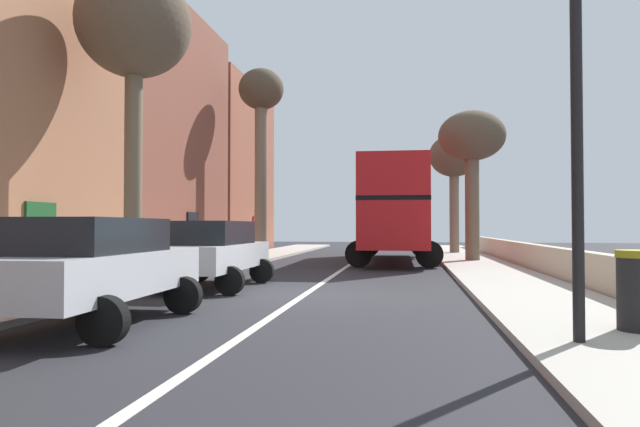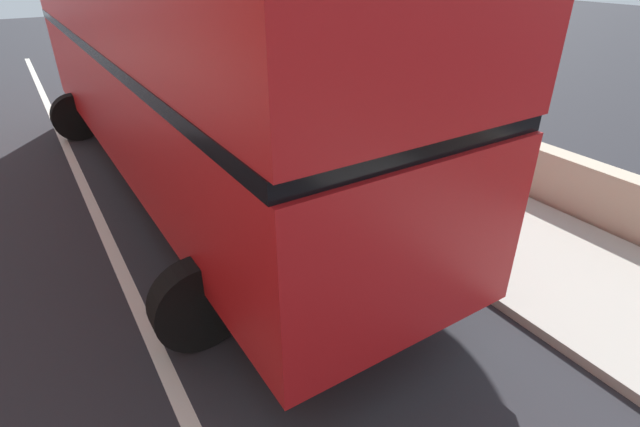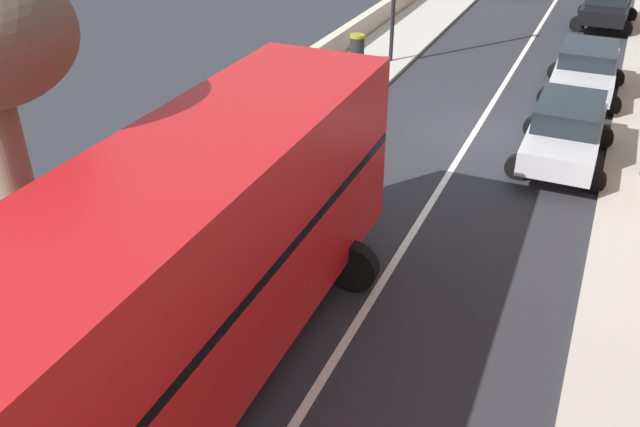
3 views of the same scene
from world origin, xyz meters
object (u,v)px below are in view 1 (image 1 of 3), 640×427
at_px(double_decker_bus, 394,207).
at_px(litter_bin_right, 638,290).
at_px(street_tree_left_0, 134,30).
at_px(parked_car_silver_left_1, 90,265).
at_px(lamppost_right, 576,39).
at_px(street_tree_right_3, 454,159).
at_px(parked_car_silver_left_2, 212,250).
at_px(street_tree_right_1, 472,142).
at_px(street_tree_left_6, 261,109).

height_order(double_decker_bus, litter_bin_right, double_decker_bus).
bearing_deg(street_tree_left_0, parked_car_silver_left_1, -68.38).
bearing_deg(double_decker_bus, lamppost_right, -81.40).
xyz_separation_m(double_decker_bus, street_tree_right_3, (3.06, 6.26, 2.78)).
xyz_separation_m(parked_car_silver_left_2, street_tree_right_1, (7.43, 10.74, 4.11)).
bearing_deg(lamppost_right, street_tree_left_6, 115.88).
bearing_deg(parked_car_silver_left_1, street_tree_right_3, 72.36).
relative_size(street_tree_left_6, litter_bin_right, 8.23).
height_order(parked_car_silver_left_1, street_tree_right_3, street_tree_right_3).
bearing_deg(parked_car_silver_left_2, street_tree_right_3, 67.50).
distance_m(street_tree_left_0, street_tree_right_1, 14.36).
distance_m(street_tree_left_6, litter_bin_right, 20.96).
distance_m(street_tree_right_1, litter_bin_right, 16.40).
xyz_separation_m(street_tree_right_1, lamppost_right, (-0.63, -16.68, -1.24)).
bearing_deg(parked_car_silver_left_1, street_tree_right_1, 65.16).
relative_size(double_decker_bus, street_tree_right_1, 1.81).
distance_m(double_decker_bus, lamppost_right, 17.46).
height_order(double_decker_bus, street_tree_right_1, street_tree_right_1).
bearing_deg(litter_bin_right, street_tree_right_1, 91.35).
bearing_deg(street_tree_right_3, litter_bin_right, -88.62).
bearing_deg(lamppost_right, street_tree_right_1, 87.84).
bearing_deg(street_tree_right_3, double_decker_bus, -116.04).
distance_m(double_decker_bus, parked_car_silver_left_1, 17.15).
height_order(street_tree_right_3, street_tree_left_6, street_tree_left_6).
distance_m(double_decker_bus, street_tree_left_0, 13.46).
xyz_separation_m(street_tree_left_0, litter_bin_right, (9.97, -5.24, -5.91)).
height_order(street_tree_left_0, street_tree_right_3, street_tree_left_0).
bearing_deg(double_decker_bus, litter_bin_right, -77.56).
relative_size(parked_car_silver_left_1, lamppost_right, 0.68).
bearing_deg(street_tree_left_6, parked_car_silver_left_1, -83.36).
bearing_deg(street_tree_right_3, lamppost_right, -91.11).
distance_m(parked_car_silver_left_1, street_tree_left_0, 8.15).
bearing_deg(double_decker_bus, parked_car_silver_left_2, -110.45).
height_order(parked_car_silver_left_1, street_tree_right_1, street_tree_right_1).
relative_size(street_tree_left_0, litter_bin_right, 7.44).
distance_m(parked_car_silver_left_1, parked_car_silver_left_2, 5.30).
bearing_deg(street_tree_left_0, street_tree_right_1, 47.74).
bearing_deg(lamppost_right, double_decker_bus, 98.60).
xyz_separation_m(street_tree_left_0, street_tree_left_6, (0.12, 12.13, 0.48)).
relative_size(parked_car_silver_left_1, street_tree_right_3, 0.68).
relative_size(street_tree_left_0, street_tree_right_1, 1.29).
height_order(double_decker_bus, street_tree_left_0, street_tree_left_0).
distance_m(parked_car_silver_left_2, street_tree_left_0, 6.04).
bearing_deg(street_tree_left_6, street_tree_right_3, 29.26).
relative_size(street_tree_left_0, street_tree_right_3, 1.26).
bearing_deg(double_decker_bus, street_tree_right_3, 63.96).
xyz_separation_m(double_decker_bus, street_tree_right_1, (3.23, -0.52, 2.69)).
xyz_separation_m(street_tree_right_1, litter_bin_right, (0.37, -15.80, -4.38)).
relative_size(parked_car_silver_left_1, street_tree_left_6, 0.49).
bearing_deg(parked_car_silver_left_1, litter_bin_right, 1.79).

